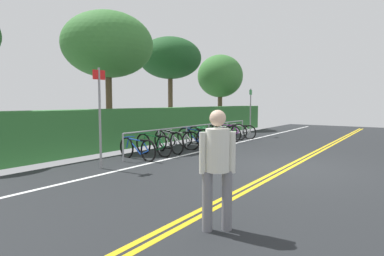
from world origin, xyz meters
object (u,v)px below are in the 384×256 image
object	(u,v)px
tree_mid	(108,45)
bicycle_7	(223,133)
bike_rack	(198,130)
bicycle_0	(137,149)
tree_extra	(220,76)
tree_far_right	(170,58)
pedestrian	(217,162)
bicycle_8	(228,132)
bicycle_9	(240,131)
bicycle_2	(168,142)
bicycle_6	(210,135)
bicycle_1	(153,145)
sign_post_far	(250,108)
bicycle_5	(203,136)
bicycle_4	(194,138)
bicycle_3	(179,140)
sign_post_near	(100,109)

from	to	relation	value
tree_mid	bicycle_7	bearing A→B (deg)	-41.27
bike_rack	bicycle_0	distance (m)	3.44
bicycle_7	tree_extra	world-z (taller)	tree_extra
tree_far_right	tree_extra	xyz separation A→B (m)	(3.91, -0.92, -0.76)
pedestrian	bicycle_8	bearing A→B (deg)	27.43
bicycle_9	bicycle_8	bearing A→B (deg)	166.17
bicycle_2	bicycle_8	bearing A→B (deg)	1.20
tree_far_right	tree_mid	bearing A→B (deg)	-168.72
tree_extra	bicycle_6	bearing A→B (deg)	-153.51
bicycle_1	bicycle_9	world-z (taller)	bicycle_1
tree_extra	tree_far_right	bearing A→B (deg)	166.69
bicycle_1	sign_post_far	xyz separation A→B (m)	(7.22, -0.12, 1.09)
bicycle_5	tree_mid	distance (m)	5.21
tree_extra	bicycle_5	bearing A→B (deg)	-155.17
pedestrian	tree_extra	world-z (taller)	tree_extra
bike_rack	pedestrian	bearing A→B (deg)	-144.56
bicycle_6	bicycle_9	world-z (taller)	bicycle_6
bicycle_9	tree_extra	size ratio (longest dim) A/B	0.36
pedestrian	tree_far_right	xyz separation A→B (m)	(10.18, 8.94, 3.18)
bicycle_8	bicycle_6	bearing A→B (deg)	177.79
bicycle_7	tree_mid	xyz separation A→B (m)	(-3.63, 3.19, 3.61)
bicycle_4	bicycle_8	distance (m)	2.92
bicycle_1	pedestrian	size ratio (longest dim) A/B	1.06
bike_rack	pedestrian	distance (m)	8.16
bike_rack	bicycle_8	world-z (taller)	bike_rack
bike_rack	bicycle_1	distance (m)	2.62
bicycle_9	tree_mid	xyz separation A→B (m)	(-5.15, 3.29, 3.64)
bicycle_7	tree_far_right	size ratio (longest dim) A/B	0.34
bike_rack	tree_extra	size ratio (longest dim) A/B	1.68
tree_extra	bicycle_3	bearing A→B (deg)	-159.72
bicycle_2	pedestrian	size ratio (longest dim) A/B	1.05
bicycle_1	bicycle_2	size ratio (longest dim) A/B	1.01
bicycle_8	tree_mid	size ratio (longest dim) A/B	0.32
bicycle_2	bicycle_3	world-z (taller)	bicycle_2
bicycle_6	tree_mid	world-z (taller)	tree_mid
bicycle_1	bicycle_2	xyz separation A→B (m)	(0.73, -0.03, 0.03)
sign_post_near	tree_extra	size ratio (longest dim) A/B	0.55
bicycle_0	tree_extra	size ratio (longest dim) A/B	0.36
sign_post_near	tree_extra	xyz separation A→B (m)	(12.37, 3.52, 1.81)
tree_far_right	bicycle_6	bearing A→B (deg)	-120.61
sign_post_near	sign_post_far	xyz separation A→B (m)	(9.54, 0.13, -0.11)
sign_post_far	bike_rack	bearing A→B (deg)	178.67
tree_mid	sign_post_near	bearing A→B (deg)	-133.43
bicycle_4	bicycle_5	bearing A→B (deg)	1.99
bicycle_1	tree_mid	size ratio (longest dim) A/B	0.33
pedestrian	tree_far_right	distance (m)	13.92
bicycle_5	bicycle_8	bearing A→B (deg)	2.02
bicycle_6	sign_post_far	world-z (taller)	sign_post_far
bicycle_0	bicycle_4	xyz separation A→B (m)	(3.12, 0.04, 0.04)
bicycle_2	bicycle_9	distance (m)	5.32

